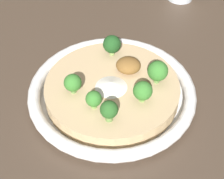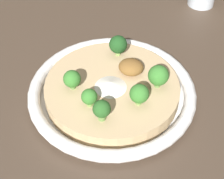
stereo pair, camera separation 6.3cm
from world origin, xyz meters
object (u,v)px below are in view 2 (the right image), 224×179
(risotto_bowl, at_px, (112,91))
(broccoli_right, at_px, (72,79))
(broccoli_back_right, at_px, (89,97))
(broccoli_front_left, at_px, (158,76))
(broccoli_left, at_px, (139,94))
(broccoli_front_right, at_px, (118,45))
(broccoli_back_left, at_px, (102,109))

(risotto_bowl, relative_size, broccoli_right, 8.23)
(broccoli_back_right, bearing_deg, broccoli_front_left, -141.14)
(broccoli_left, xyz_separation_m, broccoli_back_right, (0.08, 0.03, -0.00))
(risotto_bowl, xyz_separation_m, broccoli_front_right, (0.01, -0.08, 0.04))
(broccoli_right, distance_m, broccoli_back_left, 0.09)
(risotto_bowl, bearing_deg, broccoli_right, 25.88)
(broccoli_right, height_order, broccoli_front_right, broccoli_front_right)
(risotto_bowl, distance_m, broccoli_front_right, 0.09)
(broccoli_front_right, bearing_deg, broccoli_front_left, 145.90)
(broccoli_back_left, relative_size, broccoli_left, 0.98)
(broccoli_right, bearing_deg, risotto_bowl, -154.12)
(broccoli_back_right, bearing_deg, broccoli_front_right, -92.25)
(risotto_bowl, height_order, broccoli_front_right, broccoli_front_right)
(broccoli_back_left, distance_m, broccoli_front_left, 0.12)
(risotto_bowl, bearing_deg, broccoli_back_left, 96.67)
(broccoli_back_right, relative_size, broccoli_front_left, 0.74)
(risotto_bowl, relative_size, broccoli_back_right, 9.32)
(broccoli_back_left, bearing_deg, broccoli_back_right, -37.76)
(broccoli_front_right, bearing_deg, broccoli_back_right, 87.75)
(broccoli_left, distance_m, broccoli_front_left, 0.06)
(risotto_bowl, relative_size, broccoli_front_left, 6.93)
(broccoli_right, distance_m, broccoli_back_right, 0.05)
(broccoli_front_left, xyz_separation_m, broccoli_front_right, (0.09, -0.06, -0.00))
(broccoli_left, xyz_separation_m, broccoli_front_right, (0.07, -0.11, 0.00))
(risotto_bowl, bearing_deg, broccoli_back_right, 71.04)
(risotto_bowl, height_order, broccoli_right, broccoli_right)
(broccoli_front_left, bearing_deg, broccoli_back_right, 38.86)
(broccoli_left, height_order, broccoli_front_right, broccoli_front_right)
(broccoli_front_right, bearing_deg, broccoli_back_left, 98.37)
(broccoli_left, relative_size, broccoli_back_right, 1.21)
(broccoli_front_right, bearing_deg, broccoli_left, 122.40)
(risotto_bowl, bearing_deg, broccoli_front_right, -79.97)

